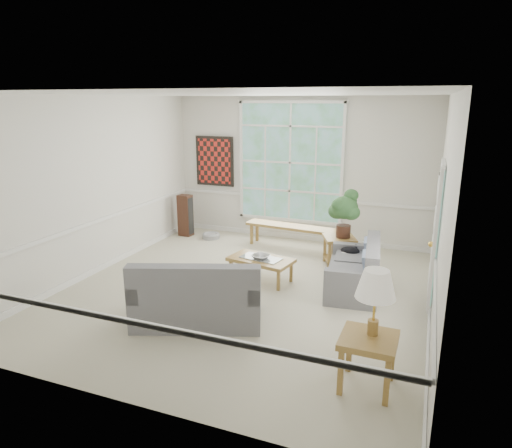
# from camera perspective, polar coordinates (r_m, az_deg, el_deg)

# --- Properties ---
(floor) EXTENTS (5.50, 6.00, 0.01)m
(floor) POSITION_cam_1_polar(r_m,az_deg,el_deg) (7.31, -1.31, -8.32)
(floor) COLOR #B5AF97
(floor) RESTS_ON ground
(ceiling) EXTENTS (5.50, 6.00, 0.02)m
(ceiling) POSITION_cam_1_polar(r_m,az_deg,el_deg) (6.70, -1.47, 15.96)
(ceiling) COLOR white
(ceiling) RESTS_ON ground
(wall_back) EXTENTS (5.50, 0.02, 3.00)m
(wall_back) POSITION_cam_1_polar(r_m,az_deg,el_deg) (9.64, 5.48, 6.73)
(wall_back) COLOR silver
(wall_back) RESTS_ON ground
(wall_front) EXTENTS (5.50, 0.02, 3.00)m
(wall_front) POSITION_cam_1_polar(r_m,az_deg,el_deg) (4.33, -16.77, -4.52)
(wall_front) COLOR silver
(wall_front) RESTS_ON ground
(wall_left) EXTENTS (0.02, 6.00, 3.00)m
(wall_left) POSITION_cam_1_polar(r_m,az_deg,el_deg) (8.28, -19.33, 4.54)
(wall_left) COLOR silver
(wall_left) RESTS_ON ground
(wall_right) EXTENTS (0.02, 6.00, 3.00)m
(wall_right) POSITION_cam_1_polar(r_m,az_deg,el_deg) (6.35, 22.22, 1.22)
(wall_right) COLOR silver
(wall_right) RESTS_ON ground
(window_back) EXTENTS (2.30, 0.08, 2.40)m
(window_back) POSITION_cam_1_polar(r_m,az_deg,el_deg) (9.64, 4.28, 7.65)
(window_back) COLOR white
(window_back) RESTS_ON wall_back
(entry_door) EXTENTS (0.08, 0.90, 2.10)m
(entry_door) POSITION_cam_1_polar(r_m,az_deg,el_deg) (7.04, 21.50, -1.21)
(entry_door) COLOR white
(entry_door) RESTS_ON floor
(door_sidelight) EXTENTS (0.08, 0.26, 1.90)m
(door_sidelight) POSITION_cam_1_polar(r_m,az_deg,el_deg) (6.41, 21.56, -1.85)
(door_sidelight) COLOR white
(door_sidelight) RESTS_ON wall_right
(wall_art) EXTENTS (0.90, 0.06, 1.10)m
(wall_art) POSITION_cam_1_polar(r_m,az_deg,el_deg) (10.27, -5.20, 7.82)
(wall_art) COLOR maroon
(wall_art) RESTS_ON wall_back
(wall_frame_near) EXTENTS (0.04, 0.26, 0.32)m
(wall_frame_near) POSITION_cam_1_polar(r_m,az_deg,el_deg) (8.05, 21.88, 4.38)
(wall_frame_near) COLOR black
(wall_frame_near) RESTS_ON wall_right
(wall_frame_far) EXTENTS (0.04, 0.26, 0.32)m
(wall_frame_far) POSITION_cam_1_polar(r_m,az_deg,el_deg) (8.45, 21.88, 4.85)
(wall_frame_far) COLOR black
(wall_frame_far) RESTS_ON wall_right
(loveseat_right) EXTENTS (0.92, 1.55, 0.80)m
(loveseat_right) POSITION_cam_1_polar(r_m,az_deg,el_deg) (7.34, 12.07, -5.15)
(loveseat_right) COLOR slate
(loveseat_right) RESTS_ON floor
(loveseat_front) EXTENTS (1.89, 1.40, 0.92)m
(loveseat_front) POSITION_cam_1_polar(r_m,az_deg,el_deg) (6.23, -7.30, -8.10)
(loveseat_front) COLOR slate
(loveseat_front) RESTS_ON floor
(coffee_table) EXTENTS (1.13, 0.75, 0.39)m
(coffee_table) POSITION_cam_1_polar(r_m,az_deg,el_deg) (7.62, 0.61, -5.68)
(coffee_table) COLOR olive
(coffee_table) RESTS_ON floor
(pewter_bowl) EXTENTS (0.44, 0.44, 0.09)m
(pewter_bowl) POSITION_cam_1_polar(r_m,az_deg,el_deg) (7.51, 0.57, -4.08)
(pewter_bowl) COLOR #96969B
(pewter_bowl) RESTS_ON coffee_table
(window_bench) EXTENTS (2.01, 0.56, 0.46)m
(window_bench) POSITION_cam_1_polar(r_m,az_deg,el_deg) (9.28, 4.69, -1.63)
(window_bench) COLOR olive
(window_bench) RESTS_ON floor
(end_table) EXTENTS (0.71, 0.71, 0.54)m
(end_table) POSITION_cam_1_polar(r_m,az_deg,el_deg) (8.41, 10.33, -3.35)
(end_table) COLOR olive
(end_table) RESTS_ON floor
(houseplant) EXTENTS (0.66, 0.66, 0.88)m
(houseplant) POSITION_cam_1_polar(r_m,az_deg,el_deg) (8.22, 10.97, 1.34)
(houseplant) COLOR #2F5A2D
(houseplant) RESTS_ON end_table
(side_table) EXTENTS (0.58, 0.58, 0.58)m
(side_table) POSITION_cam_1_polar(r_m,az_deg,el_deg) (5.07, 13.73, -16.43)
(side_table) COLOR olive
(side_table) RESTS_ON floor
(table_lamp) EXTENTS (0.48, 0.48, 0.70)m
(table_lamp) POSITION_cam_1_polar(r_m,az_deg,el_deg) (4.83, 14.61, -9.51)
(table_lamp) COLOR white
(table_lamp) RESTS_ON side_table
(pet_bed) EXTENTS (0.52, 0.52, 0.11)m
(pet_bed) POSITION_cam_1_polar(r_m,az_deg,el_deg) (9.98, -5.64, -1.47)
(pet_bed) COLOR gray
(pet_bed) RESTS_ON floor
(floor_speaker) EXTENTS (0.30, 0.25, 0.91)m
(floor_speaker) POSITION_cam_1_polar(r_m,az_deg,el_deg) (10.17, -8.82, 1.07)
(floor_speaker) COLOR #361D13
(floor_speaker) RESTS_ON floor
(cat) EXTENTS (0.39, 0.35, 0.15)m
(cat) POSITION_cam_1_polar(r_m,az_deg,el_deg) (7.81, 11.68, -3.24)
(cat) COLOR black
(cat) RESTS_ON loveseat_right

